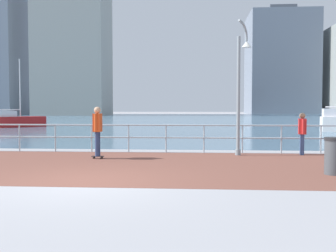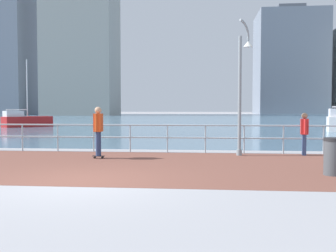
{
  "view_description": "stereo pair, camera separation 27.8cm",
  "coord_description": "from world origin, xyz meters",
  "views": [
    {
      "loc": [
        2.49,
        -8.44,
        1.66
      ],
      "look_at": [
        1.64,
        3.48,
        1.1
      ],
      "focal_mm": 41.38,
      "sensor_mm": 36.0,
      "label": 1
    },
    {
      "loc": [
        2.77,
        -8.42,
        1.66
      ],
      "look_at": [
        1.64,
        3.48,
        1.1
      ],
      "focal_mm": 41.38,
      "sensor_mm": 36.0,
      "label": 2
    }
  ],
  "objects": [
    {
      "name": "sailboat_white",
      "position": [
        -12.86,
        24.19,
        0.56
      ],
      "size": [
        3.67,
        4.07,
        5.9
      ],
      "color": "#B21E1E",
      "rests_on": "ground"
    },
    {
      "name": "tower_beige",
      "position": [
        -24.73,
        76.42,
        24.14
      ],
      "size": [
        15.42,
        11.19,
        49.94
      ],
      "color": "#939993",
      "rests_on": "ground"
    },
    {
      "name": "bystander",
      "position": [
        6.24,
        5.45,
        0.86
      ],
      "size": [
        0.28,
        0.56,
        1.49
      ],
      "color": "#384C7A",
      "rests_on": "ground"
    },
    {
      "name": "trash_bin",
      "position": [
        5.92,
        1.39,
        0.47
      ],
      "size": [
        0.46,
        0.46,
        0.93
      ],
      "color": "#474C51",
      "rests_on": "ground"
    },
    {
      "name": "lamppost",
      "position": [
        4.08,
        5.34,
        2.61
      ],
      "size": [
        0.59,
        0.72,
        4.73
      ],
      "color": "gray",
      "rests_on": "ground"
    },
    {
      "name": "brick_paving",
      "position": [
        0.0,
        2.61,
        0.0
      ],
      "size": [
        28.0,
        6.38,
        0.01
      ],
      "primitive_type": "cube",
      "color": "brown",
      "rests_on": "ground"
    },
    {
      "name": "waterfront_railing",
      "position": [
        -0.0,
        5.8,
        0.73
      ],
      "size": [
        25.25,
        0.06,
        1.05
      ],
      "color": "#9EADB7",
      "rests_on": "ground"
    },
    {
      "name": "skateboarder",
      "position": [
        -0.7,
        3.94,
        1.02
      ],
      "size": [
        0.4,
        0.55,
        1.7
      ],
      "color": "black",
      "rests_on": "ground"
    },
    {
      "name": "ground",
      "position": [
        0.0,
        40.0,
        0.0
      ],
      "size": [
        220.0,
        220.0,
        0.0
      ],
      "primitive_type": "plane",
      "color": "#9E9EA3"
    },
    {
      "name": "harbor_water",
      "position": [
        0.0,
        50.8,
        0.0
      ],
      "size": [
        180.0,
        88.0,
        0.0
      ],
      "primitive_type": "cube",
      "color": "slate",
      "rests_on": "ground"
    },
    {
      "name": "tower_concrete",
      "position": [
        26.03,
        101.83,
        13.91
      ],
      "size": [
        17.83,
        16.39,
        29.48
      ],
      "color": "slate",
      "rests_on": "ground"
    }
  ]
}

